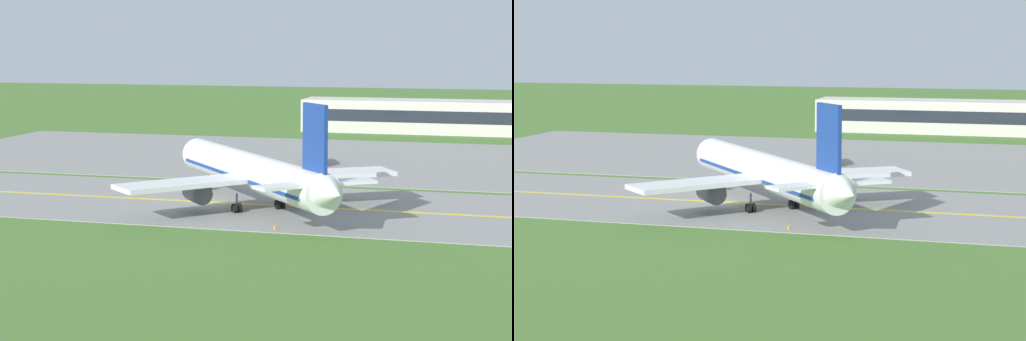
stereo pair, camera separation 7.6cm
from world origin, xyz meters
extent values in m
plane|color=#47702D|center=(0.00, 0.00, 0.00)|extent=(500.00, 500.00, 0.00)
cube|color=gray|center=(0.00, 0.00, 0.05)|extent=(240.00, 28.00, 0.10)
cube|color=gray|center=(10.00, 42.00, 0.05)|extent=(140.00, 52.00, 0.10)
cube|color=yellow|center=(0.00, 0.00, 0.11)|extent=(220.00, 0.60, 0.01)
cylinder|color=white|center=(4.78, -1.92, 4.20)|extent=(24.88, 28.64, 4.00)
cone|color=white|center=(-6.90, 12.04, 4.20)|extent=(4.58, 4.43, 3.80)
cone|color=white|center=(16.58, -16.04, 4.60)|extent=(4.66, 4.64, 3.40)
cube|color=navy|center=(4.78, -1.92, 3.70)|extent=(23.20, 26.61, 0.36)
cube|color=#1E232D|center=(-5.49, 10.35, 4.90)|extent=(3.76, 3.56, 0.70)
cube|color=white|center=(-0.33, -9.07, 3.70)|extent=(13.62, 14.35, 0.50)
cylinder|color=#47474C|center=(-0.08, -6.25, 2.30)|extent=(3.95, 4.08, 2.30)
cylinder|color=black|center=(-1.11, -5.02, 2.30)|extent=(1.77, 1.54, 2.10)
cube|color=white|center=(12.71, 1.84, 3.70)|extent=(15.27, 12.00, 0.50)
cylinder|color=#47474C|center=(9.89, 2.09, 2.30)|extent=(3.95, 4.08, 2.30)
cylinder|color=black|center=(8.86, 3.32, 2.30)|extent=(1.77, 1.54, 2.10)
cube|color=navy|center=(14.40, -13.43, 9.45)|extent=(3.13, 3.63, 6.50)
cube|color=white|center=(12.07, -15.64, 5.00)|extent=(5.90, 5.98, 0.30)
cube|color=white|center=(16.98, -11.53, 5.00)|extent=(6.32, 5.34, 0.30)
cylinder|color=slate|center=(-3.57, 8.05, 1.38)|extent=(0.24, 0.24, 1.65)
cylinder|color=black|center=(-3.57, 8.05, 0.55)|extent=(0.97, 1.07, 1.10)
cylinder|color=slate|center=(4.07, -5.13, 1.38)|extent=(0.24, 0.24, 1.65)
cylinder|color=black|center=(3.85, -5.30, 0.55)|extent=(0.97, 1.07, 1.10)
cylinder|color=black|center=(4.28, -4.95, 0.55)|extent=(0.97, 1.07, 1.10)
cylinder|color=slate|center=(8.05, -1.79, 1.38)|extent=(0.24, 0.24, 1.65)
cylinder|color=black|center=(7.84, -1.97, 0.55)|extent=(0.97, 1.07, 1.10)
cylinder|color=black|center=(8.26, -1.61, 0.55)|extent=(0.97, 1.07, 1.10)
cube|color=red|center=(5.36, 32.19, 1.50)|extent=(2.55, 2.44, 1.80)
cube|color=#1E232D|center=(5.66, 31.49, 1.81)|extent=(1.74, 0.84, 0.81)
cube|color=red|center=(4.17, 34.95, 1.60)|extent=(3.59, 4.69, 2.00)
cylinder|color=orange|center=(5.36, 32.19, 2.50)|extent=(0.20, 0.20, 0.18)
cylinder|color=black|center=(6.28, 32.59, 0.45)|extent=(0.63, 0.95, 0.90)
cylinder|color=black|center=(4.44, 31.80, 0.45)|extent=(0.63, 0.95, 0.90)
cylinder|color=black|center=(4.80, 36.14, 0.45)|extent=(0.63, 0.95, 0.90)
cylinder|color=black|center=(2.88, 35.31, 0.45)|extent=(0.63, 0.95, 0.90)
cube|color=beige|center=(23.83, 86.82, 3.28)|extent=(64.79, 10.35, 6.55)
cube|color=#1E232D|center=(23.83, 81.59, 3.60)|extent=(62.19, 0.10, 2.36)
cone|color=orange|center=(4.81, 12.51, 0.30)|extent=(0.44, 0.44, 0.60)
cone|color=orange|center=(10.27, -12.60, 0.30)|extent=(0.44, 0.44, 0.60)
camera|label=1|loc=(32.12, -97.74, 18.84)|focal=63.56mm
camera|label=2|loc=(32.19, -97.72, 18.84)|focal=63.56mm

